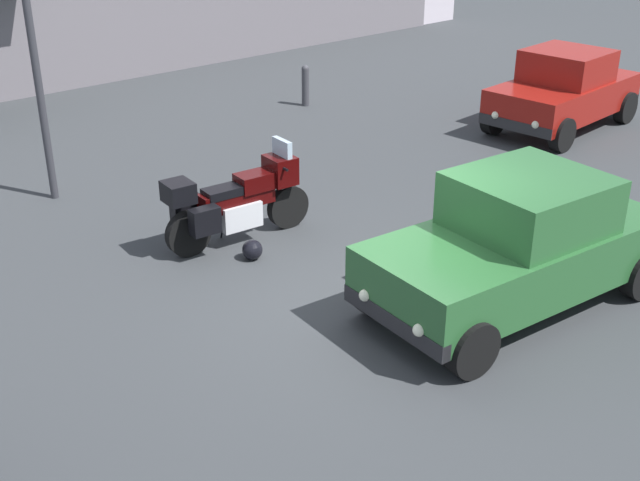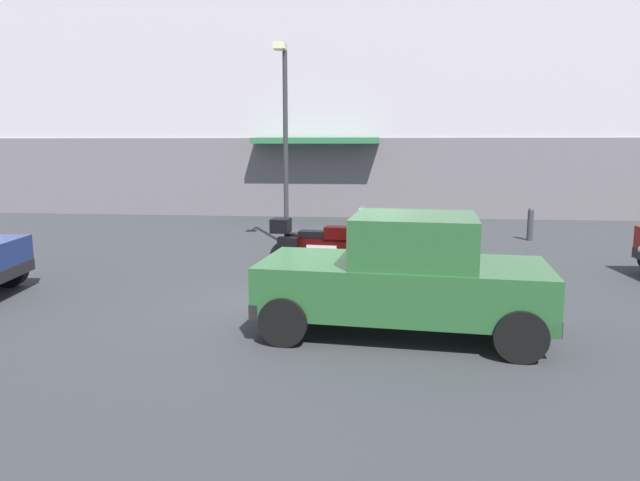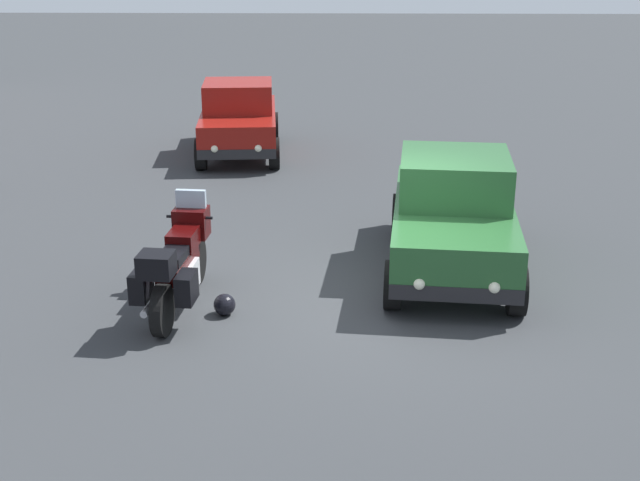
{
  "view_description": "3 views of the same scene",
  "coord_description": "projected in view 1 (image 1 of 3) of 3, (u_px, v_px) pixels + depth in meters",
  "views": [
    {
      "loc": [
        -6.29,
        -6.22,
        4.99
      ],
      "look_at": [
        -0.59,
        0.38,
        0.87
      ],
      "focal_mm": 46.12,
      "sensor_mm": 36.0,
      "label": 1
    },
    {
      "loc": [
        0.85,
        -8.88,
        2.55
      ],
      "look_at": [
        -0.19,
        1.14,
        0.9
      ],
      "focal_mm": 32.72,
      "sensor_mm": 36.0,
      "label": 2
    },
    {
      "loc": [
        -10.18,
        0.5,
        4.61
      ],
      "look_at": [
        0.21,
        0.72,
        0.77
      ],
      "focal_mm": 47.5,
      "sensor_mm": 36.0,
      "label": 3
    }
  ],
  "objects": [
    {
      "name": "car_hatchback_near",
      "position": [
        518.0,
        244.0,
        9.69
      ],
      "size": [
        3.98,
        2.11,
        1.64
      ],
      "rotation": [
        0.0,
        0.0,
        3.05
      ],
      "color": "#235128",
      "rests_on": "ground"
    },
    {
      "name": "motorcycle",
      "position": [
        236.0,
        201.0,
        11.4
      ],
      "size": [
        2.26,
        0.83,
        1.36
      ],
      "rotation": [
        0.0,
        0.0,
        -0.09
      ],
      "color": "black",
      "rests_on": "ground"
    },
    {
      "name": "car_compact_side",
      "position": [
        564.0,
        90.0,
        16.11
      ],
      "size": [
        3.56,
        1.94,
        1.56
      ],
      "rotation": [
        0.0,
        0.0,
        3.22
      ],
      "color": "maroon",
      "rests_on": "ground"
    },
    {
      "name": "bollard_curbside",
      "position": [
        305.0,
        84.0,
        17.71
      ],
      "size": [
        0.16,
        0.16,
        0.89
      ],
      "color": "#333338",
      "rests_on": "ground"
    },
    {
      "name": "ground_plane",
      "position": [
        376.0,
        301.0,
        10.11
      ],
      "size": [
        80.0,
        80.0,
        0.0
      ],
      "primitive_type": "plane",
      "color": "#2D3033"
    },
    {
      "name": "streetlamp_curbside",
      "position": [
        30.0,
        5.0,
        11.75
      ],
      "size": [
        0.28,
        0.94,
        4.98
      ],
      "color": "#2D2D33",
      "rests_on": "ground"
    },
    {
      "name": "helmet",
      "position": [
        252.0,
        250.0,
        11.08
      ],
      "size": [
        0.28,
        0.28,
        0.28
      ],
      "primitive_type": "sphere",
      "color": "black",
      "rests_on": "ground"
    }
  ]
}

